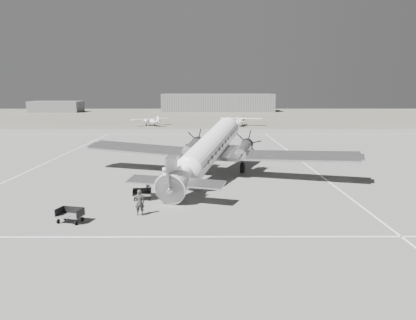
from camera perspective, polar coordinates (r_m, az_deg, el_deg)
The scene contains 16 objects.
ground at distance 37.38m, azimuth -1.23°, elevation -3.14°, with size 260.00×260.00×0.00m, color slate.
taxi_line_near at distance 23.96m, azimuth -1.80°, elevation -10.75°, with size 60.00×0.15×0.01m, color white.
taxi_line_right at distance 39.06m, azimuth 16.69°, elevation -2.99°, with size 0.15×80.00×0.01m, color white.
taxi_line_left at distance 50.72m, azimuth -21.80°, elevation -0.37°, with size 0.15×60.00×0.01m, color white.
taxi_line_horizon at distance 76.88m, azimuth -0.72°, elevation 3.64°, with size 90.00×0.15×0.01m, color white.
grass_infield at distance 131.68m, azimuth -0.52°, elevation 6.28°, with size 260.00×90.00×0.01m, color #636053.
hangar_main at distance 156.55m, azimuth 1.37°, elevation 8.07°, with size 42.00×14.00×6.60m.
shed_secondary at distance 161.44m, azimuth -20.56°, elevation 7.04°, with size 18.00×10.00×4.00m, color #5C5C5C.
dc3_airliner at distance 38.17m, azimuth -0.01°, elevation 1.20°, with size 27.94×19.39×5.32m, color silver, non-canonical shape.
light_plane_left at distance 95.36m, azimuth -8.04°, elevation 5.35°, with size 9.14×7.42×1.90m, color white, non-canonical shape.
light_plane_right at distance 95.10m, azimuth 4.66°, elevation 5.44°, with size 9.89×8.03×2.05m, color white, non-canonical shape.
baggage_cart_near at distance 31.88m, azimuth -9.26°, elevation -4.80°, with size 1.50×1.06×0.85m, color #5C5C5C, non-canonical shape.
baggage_cart_far at distance 27.70m, azimuth -18.83°, elevation -7.39°, with size 1.67×1.18×0.94m, color #5C5C5C, non-canonical shape.
ground_crew at distance 27.97m, azimuth -9.60°, elevation -5.90°, with size 0.66×0.43×1.80m, color #2B2B2B.
ramp_agent at distance 32.88m, azimuth -8.31°, elevation -3.76°, with size 0.71×0.56×1.47m, color #B7B7B4.
passenger at distance 35.68m, azimuth -6.10°, elevation -2.39°, with size 0.86×0.56×1.75m, color silver.
Camera 1 is at (0.65, -36.40, 8.48)m, focal length 35.00 mm.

